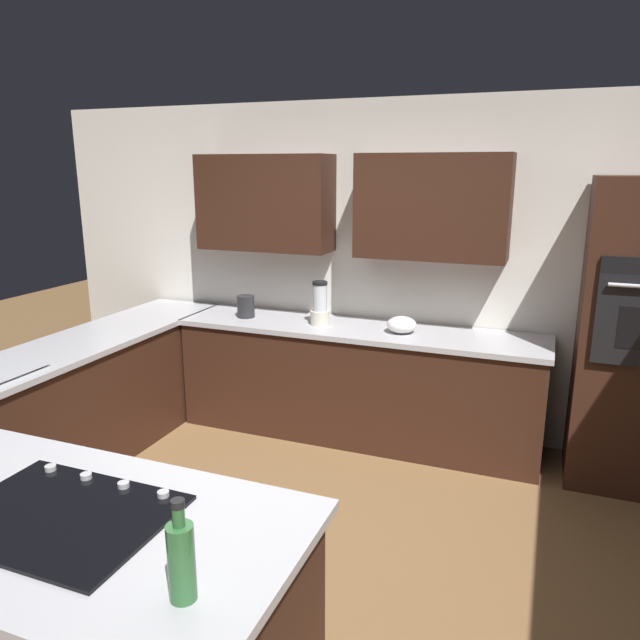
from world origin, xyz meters
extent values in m
plane|color=brown|center=(0.00, 0.00, 0.00)|extent=(14.00, 14.00, 0.00)
cube|color=white|center=(0.00, -2.10, 1.30)|extent=(6.00, 0.10, 2.60)
cube|color=#381E14|center=(-0.40, -1.88, 1.81)|extent=(1.10, 0.34, 0.76)
cube|color=#381E14|center=(0.95, -1.88, 1.81)|extent=(1.10, 0.34, 0.76)
cube|color=#381E14|center=(0.10, -1.72, 0.43)|extent=(2.80, 0.60, 0.86)
cube|color=#B2B2B7|center=(0.10, -1.72, 0.88)|extent=(2.84, 0.64, 0.04)
cube|color=#381E14|center=(1.82, -0.55, 0.43)|extent=(0.60, 2.90, 0.86)
cube|color=#B2B2B7|center=(1.82, -0.55, 0.88)|extent=(0.64, 2.94, 0.04)
cube|color=#381E14|center=(0.29, 1.11, 0.43)|extent=(1.67, 0.85, 0.86)
cube|color=#B2B2B7|center=(0.29, 1.11, 0.88)|extent=(1.75, 0.93, 0.04)
cube|color=black|center=(0.29, 1.11, 0.91)|extent=(0.76, 0.56, 0.01)
cylinder|color=#B2B2B7|center=(0.02, 0.88, 0.92)|extent=(0.04, 0.04, 0.02)
cylinder|color=#B2B2B7|center=(0.20, 0.88, 0.92)|extent=(0.04, 0.04, 0.02)
cylinder|color=#B2B2B7|center=(0.38, 0.88, 0.92)|extent=(0.04, 0.04, 0.02)
cylinder|color=#B2B2B7|center=(0.56, 0.88, 0.92)|extent=(0.04, 0.04, 0.02)
cylinder|color=beige|center=(0.40, -1.69, 0.96)|extent=(0.15, 0.15, 0.11)
cylinder|color=silver|center=(0.40, -1.69, 1.11)|extent=(0.11, 0.11, 0.21)
cylinder|color=black|center=(0.40, -1.69, 1.23)|extent=(0.12, 0.12, 0.03)
ellipsoid|color=white|center=(-0.25, -1.69, 0.96)|extent=(0.22, 0.22, 0.12)
cylinder|color=#262628|center=(1.05, -1.69, 0.99)|extent=(0.14, 0.14, 0.18)
cylinder|color=#336B38|center=(-0.35, 1.30, 1.02)|extent=(0.08, 0.08, 0.23)
cylinder|color=#336B38|center=(-0.35, 1.30, 1.16)|extent=(0.04, 0.04, 0.06)
cylinder|color=black|center=(-0.35, 1.30, 1.20)|extent=(0.04, 0.04, 0.02)
camera|label=1|loc=(-1.24, 2.51, 2.10)|focal=33.56mm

